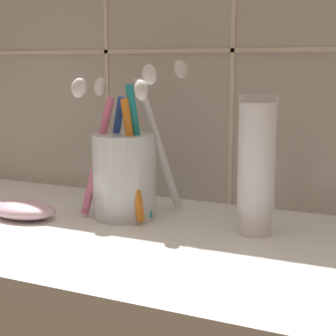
% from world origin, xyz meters
% --- Properties ---
extents(sink_counter, '(0.71, 0.32, 0.02)m').
position_xyz_m(sink_counter, '(0.00, 0.00, 0.01)').
color(sink_counter, white).
rests_on(sink_counter, ground).
extents(toothbrush_cup, '(0.11, 0.11, 0.18)m').
position_xyz_m(toothbrush_cup, '(-0.07, 0.05, 0.07)').
color(toothbrush_cup, silver).
rests_on(toothbrush_cup, sink_counter).
extents(toothpaste_tube, '(0.04, 0.04, 0.14)m').
position_xyz_m(toothpaste_tube, '(0.08, 0.05, 0.09)').
color(toothpaste_tube, white).
rests_on(toothpaste_tube, sink_counter).
extents(soap_bar, '(0.08, 0.05, 0.02)m').
position_xyz_m(soap_bar, '(-0.18, -0.01, 0.03)').
color(soap_bar, '#DBB2C6').
rests_on(soap_bar, sink_counter).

